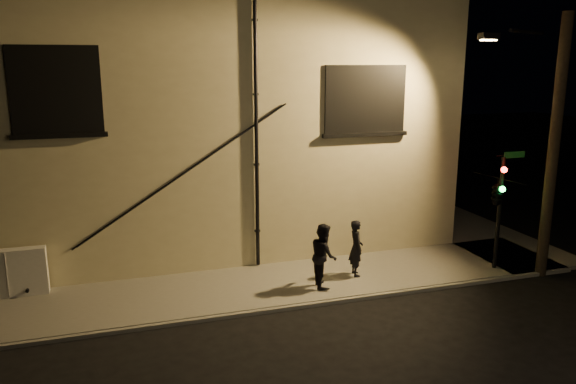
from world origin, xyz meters
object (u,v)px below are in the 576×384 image
object	(u,v)px
streetlamp_pole	(550,142)
pedestrian_a	(356,248)
pedestrian_b	(324,255)
traffic_signal	(498,192)
utility_cabinet	(8,273)

from	to	relation	value
streetlamp_pole	pedestrian_a	bearing A→B (deg)	166.11
pedestrian_b	traffic_signal	xyz separation A→B (m)	(5.16, -0.37, 1.46)
traffic_signal	pedestrian_b	bearing A→B (deg)	175.93
pedestrian_b	utility_cabinet	bearing A→B (deg)	87.09
pedestrian_b	traffic_signal	size ratio (longest dim) A/B	0.50
utility_cabinet	streetlamp_pole	xyz separation A→B (m)	(14.43, -2.66, 3.16)
pedestrian_b	traffic_signal	bearing A→B (deg)	-84.20
pedestrian_a	streetlamp_pole	bearing A→B (deg)	-96.34
utility_cabinet	traffic_signal	xyz separation A→B (m)	(13.20, -2.19, 1.70)
traffic_signal	streetlamp_pole	xyz separation A→B (m)	(1.23, -0.47, 1.46)
utility_cabinet	pedestrian_a	size ratio (longest dim) A/B	1.18
utility_cabinet	pedestrian_b	distance (m)	8.26
pedestrian_a	traffic_signal	bearing A→B (deg)	-94.09
pedestrian_a	pedestrian_b	bearing A→B (deg)	118.91
utility_cabinet	streetlamp_pole	world-z (taller)	streetlamp_pole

